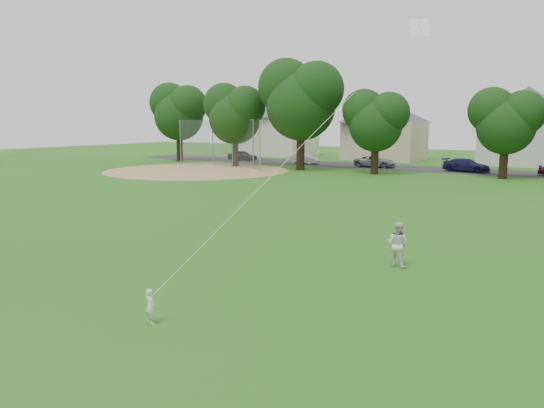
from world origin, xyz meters
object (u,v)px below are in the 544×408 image
Objects in this scene: older_boy at (398,244)px; toddler at (150,306)px; baseball_backstop at (229,144)px; kite at (310,137)px.

toddler is at bearing 76.66° from older_boy.
baseball_backstop reaches higher than toddler.
older_boy is at bearing 58.81° from kite.
toddler is at bearing -105.61° from kite.
older_boy is at bearing -44.39° from baseball_backstop.
toddler is 0.57× the size of older_boy.
kite reaches higher than older_boy.
baseball_backstop is (-28.32, 27.73, 1.71)m from older_boy.
kite is at bearing -91.99° from toddler.
older_boy is (3.23, 8.13, 0.32)m from toddler.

